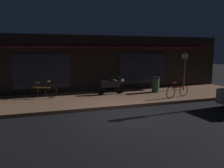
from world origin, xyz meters
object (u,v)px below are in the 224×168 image
bicycle_parked (177,91)px  bicycle_extra (42,91)px  trash_bin (155,84)px  sign_post (184,69)px  motorcycle (111,86)px

bicycle_parked → bicycle_extra: (-7.00, 2.15, 0.00)m
bicycle_parked → trash_bin: bearing=103.0°
bicycle_parked → sign_post: sign_post is taller
motorcycle → bicycle_parked: size_ratio=1.05×
bicycle_parked → bicycle_extra: same height
bicycle_extra → bicycle_parked: bearing=-17.0°
bicycle_parked → sign_post: 2.73m
bicycle_extra → trash_bin: size_ratio=1.69×
bicycle_parked → sign_post: size_ratio=0.68×
sign_post → trash_bin: 2.31m
motorcycle → sign_post: bearing=-1.6°
sign_post → trash_bin: (-2.13, -0.15, -0.89)m
motorcycle → sign_post: size_ratio=0.71×
bicycle_parked → trash_bin: (-0.39, 1.70, 0.11)m
sign_post → bicycle_parked: bearing=-133.2°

